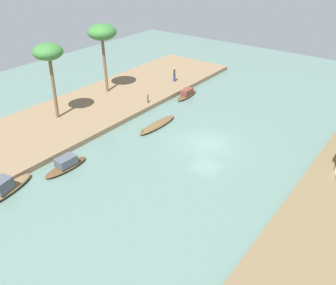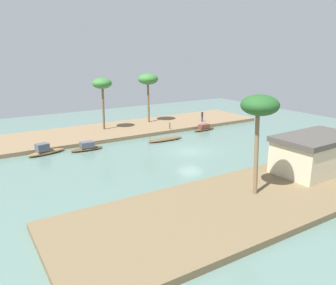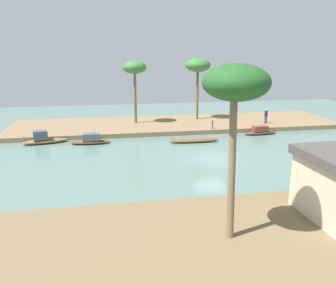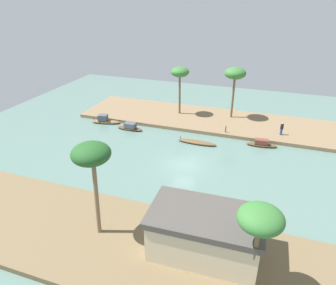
# 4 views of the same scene
# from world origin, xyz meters

# --- Properties ---
(river_water) EXTENTS (66.89, 66.89, 0.00)m
(river_water) POSITION_xyz_m (0.00, 0.00, 0.00)
(river_water) COLOR slate
(river_water) RESTS_ON ground
(riverbank_left) EXTENTS (39.38, 10.01, 0.49)m
(riverbank_left) POSITION_xyz_m (0.00, -13.76, 0.24)
(riverbank_left) COLOR #846B4C
(riverbank_left) RESTS_ON ground
(sampan_with_red_awning) EXTENTS (3.95, 1.24, 1.05)m
(sampan_with_red_awning) POSITION_xyz_m (10.18, -6.94, 0.40)
(sampan_with_red_awning) COLOR brown
(sampan_with_red_awning) RESTS_ON river_water
(sampan_midstream) EXTENTS (5.18, 1.11, 0.76)m
(sampan_midstream) POSITION_xyz_m (-0.06, -5.71, 0.21)
(sampan_midstream) COLOR brown
(sampan_midstream) RESTS_ON river_water
(sampan_near_left_bank) EXTENTS (4.53, 2.05, 1.34)m
(sampan_near_left_bank) POSITION_xyz_m (14.81, -7.90, 0.47)
(sampan_near_left_bank) COLOR brown
(sampan_near_left_bank) RESTS_ON river_water
(sampan_foreground) EXTENTS (3.89, 1.27, 0.96)m
(sampan_foreground) POSITION_xyz_m (-8.10, -7.71, 0.36)
(sampan_foreground) COLOR brown
(sampan_foreground) RESTS_ON river_water
(person_on_near_bank) EXTENTS (0.43, 0.43, 1.76)m
(person_on_near_bank) POSITION_xyz_m (-10.34, -11.14, 1.28)
(person_on_near_bank) COLOR #33477A
(person_on_near_bank) RESTS_ON riverbank_left
(mooring_post) EXTENTS (0.14, 0.14, 0.95)m
(mooring_post) POSITION_xyz_m (-3.14, -9.46, 0.96)
(mooring_post) COLOR #4C3823
(mooring_post) RESTS_ON riverbank_left
(palm_tree_left_near) EXTENTS (3.13, 3.13, 7.65)m
(palm_tree_left_near) POSITION_xyz_m (-2.96, -15.51, 7.14)
(palm_tree_left_near) COLOR brown
(palm_tree_left_near) RESTS_ON riverbank_left
(palm_tree_left_far) EXTENTS (2.76, 2.76, 7.38)m
(palm_tree_left_far) POSITION_xyz_m (5.04, -14.30, 6.93)
(palm_tree_left_far) COLOR brown
(palm_tree_left_far) RESTS_ON riverbank_left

